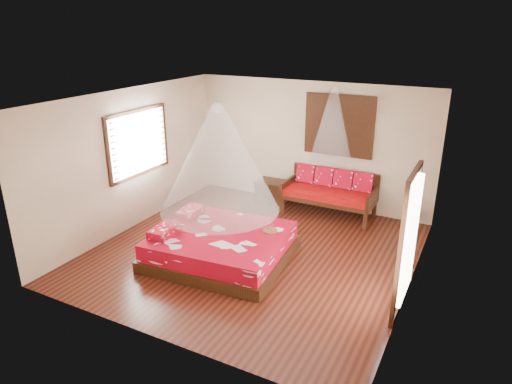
{
  "coord_description": "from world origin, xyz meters",
  "views": [
    {
      "loc": [
        3.49,
        -6.62,
        3.98
      ],
      "look_at": [
        0.0,
        0.09,
        1.15
      ],
      "focal_mm": 32.0,
      "sensor_mm": 36.0,
      "label": 1
    }
  ],
  "objects": [
    {
      "name": "glazed_door",
      "position": [
        2.72,
        -0.6,
        1.07
      ],
      "size": [
        0.08,
        1.02,
        2.16
      ],
      "color": "black",
      "rests_on": "floor"
    },
    {
      "name": "mosquito_net_daybed",
      "position": [
        0.64,
        2.25,
        2.0
      ],
      "size": [
        0.87,
        0.87,
        1.5
      ],
      "primitive_type": "cone",
      "color": "white",
      "rests_on": "ceiling"
    },
    {
      "name": "wine_tray",
      "position": [
        0.34,
        -0.02,
        0.56
      ],
      "size": [
        0.26,
        0.26,
        0.21
      ],
      "rotation": [
        0.0,
        0.0,
        -0.11
      ],
      "color": "brown",
      "rests_on": "bed"
    },
    {
      "name": "window_left",
      "position": [
        -2.71,
        0.2,
        1.7
      ],
      "size": [
        0.1,
        1.74,
        1.34
      ],
      "color": "black",
      "rests_on": "wall_left"
    },
    {
      "name": "room",
      "position": [
        0.0,
        0.0,
        1.4
      ],
      "size": [
        5.54,
        5.54,
        2.84
      ],
      "color": "black",
      "rests_on": "ground"
    },
    {
      "name": "bed",
      "position": [
        -0.42,
        -0.48,
        0.25
      ],
      "size": [
        2.47,
        2.27,
        0.65
      ],
      "rotation": [
        0.0,
        0.0,
        0.09
      ],
      "color": "black",
      "rests_on": "floor"
    },
    {
      "name": "daybed",
      "position": [
        0.64,
        2.39,
        0.52
      ],
      "size": [
        1.96,
        0.87,
        0.98
      ],
      "color": "black",
      "rests_on": "floor"
    },
    {
      "name": "mosquito_net_main",
      "position": [
        -0.4,
        -0.47,
        1.85
      ],
      "size": [
        2.03,
        2.03,
        1.8
      ],
      "primitive_type": "cone",
      "color": "white",
      "rests_on": "ceiling"
    },
    {
      "name": "shutter_panel",
      "position": [
        0.64,
        2.72,
        1.9
      ],
      "size": [
        1.52,
        0.06,
        1.32
      ],
      "color": "black",
      "rests_on": "wall_back"
    },
    {
      "name": "storage_chest",
      "position": [
        -0.8,
        2.45,
        0.25
      ],
      "size": [
        0.74,
        0.55,
        0.5
      ],
      "rotation": [
        0.0,
        0.0,
        0.03
      ],
      "color": "black",
      "rests_on": "floor"
    }
  ]
}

